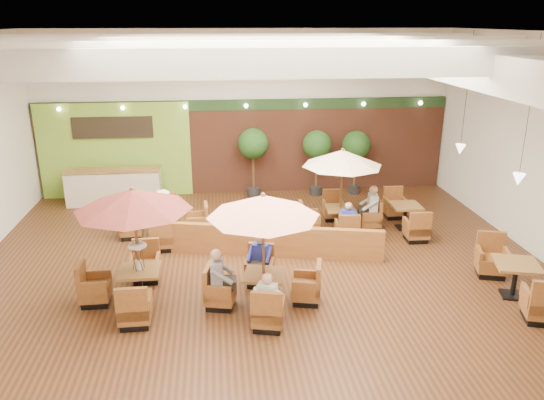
{
  "coord_description": "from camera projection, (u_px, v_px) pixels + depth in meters",
  "views": [
    {
      "loc": [
        -1.05,
        -11.91,
        5.75
      ],
      "look_at": [
        0.3,
        0.5,
        1.5
      ],
      "focal_mm": 35.0,
      "sensor_mm": 36.0,
      "label": 1
    }
  ],
  "objects": [
    {
      "name": "room",
      "position": [
        267.0,
        110.0,
        13.17
      ],
      "size": [
        14.04,
        14.0,
        5.52
      ],
      "color": "#381E0F",
      "rests_on": "ground"
    },
    {
      "name": "service_counter",
      "position": [
        114.0,
        187.0,
        17.33
      ],
      "size": [
        3.0,
        0.75,
        1.18
      ],
      "color": "beige",
      "rests_on": "ground"
    },
    {
      "name": "booth_divider",
      "position": [
        266.0,
        241.0,
        13.49
      ],
      "size": [
        5.82,
        1.45,
        0.82
      ],
      "primitive_type": "cube",
      "rotation": [
        0.0,
        0.0,
        -0.22
      ],
      "color": "brown",
      "rests_on": "ground"
    },
    {
      "name": "table_0",
      "position": [
        132.0,
        221.0,
        10.84
      ],
      "size": [
        2.46,
        2.52,
        2.59
      ],
      "rotation": [
        0.0,
        0.0,
        0.01
      ],
      "color": "brown",
      "rests_on": "ground"
    },
    {
      "name": "table_1",
      "position": [
        263.0,
        230.0,
        10.75
      ],
      "size": [
        2.55,
        2.55,
        2.51
      ],
      "rotation": [
        0.0,
        0.0,
        -0.23
      ],
      "color": "brown",
      "rests_on": "ground"
    },
    {
      "name": "table_2",
      "position": [
        342.0,
        175.0,
        14.74
      ],
      "size": [
        2.39,
        2.39,
        2.43
      ],
      "rotation": [
        0.0,
        0.0,
        -0.06
      ],
      "color": "brown",
      "rests_on": "ground"
    },
    {
      "name": "table_3",
      "position": [
        164.0,
        222.0,
        14.73
      ],
      "size": [
        2.45,
        2.45,
        1.5
      ],
      "rotation": [
        0.0,
        0.0,
        0.05
      ],
      "color": "brown",
      "rests_on": "ground"
    },
    {
      "name": "table_4",
      "position": [
        515.0,
        280.0,
        11.52
      ],
      "size": [
        1.12,
        2.83,
        1.01
      ],
      "rotation": [
        0.0,
        0.0,
        -0.28
      ],
      "color": "brown",
      "rests_on": "ground"
    },
    {
      "name": "table_5",
      "position": [
        405.0,
        217.0,
        15.32
      ],
      "size": [
        0.84,
        2.45,
        0.92
      ],
      "rotation": [
        0.0,
        0.0,
        -0.02
      ],
      "color": "brown",
      "rests_on": "ground"
    },
    {
      "name": "topiary_0",
      "position": [
        253.0,
        146.0,
        17.61
      ],
      "size": [
        1.02,
        1.02,
        2.37
      ],
      "color": "black",
      "rests_on": "ground"
    },
    {
      "name": "topiary_1",
      "position": [
        317.0,
        147.0,
        17.86
      ],
      "size": [
        0.97,
        0.97,
        2.25
      ],
      "color": "black",
      "rests_on": "ground"
    },
    {
      "name": "topiary_2",
      "position": [
        356.0,
        147.0,
        18.01
      ],
      "size": [
        0.95,
        0.95,
        2.2
      ],
      "color": "black",
      "rests_on": "ground"
    },
    {
      "name": "diner_0",
      "position": [
        268.0,
        294.0,
        10.21
      ],
      "size": [
        0.42,
        0.39,
        0.75
      ],
      "rotation": [
        0.0,
        0.0,
        -0.4
      ],
      "color": "silver",
      "rests_on": "ground"
    },
    {
      "name": "diner_1",
      "position": [
        260.0,
        255.0,
        11.93
      ],
      "size": [
        0.41,
        0.38,
        0.74
      ],
      "rotation": [
        0.0,
        0.0,
        2.79
      ],
      "color": "#2A36B7",
      "rests_on": "ground"
    },
    {
      "name": "diner_2",
      "position": [
        220.0,
        273.0,
        10.96
      ],
      "size": [
        0.35,
        0.43,
        0.86
      ],
      "rotation": [
        0.0,
        0.0,
        4.66
      ],
      "color": "gray",
      "rests_on": "ground"
    },
    {
      "name": "diner_3",
      "position": [
        348.0,
        218.0,
        14.21
      ],
      "size": [
        0.37,
        0.32,
        0.71
      ],
      "rotation": [
        0.0,
        0.0,
        -0.17
      ],
      "color": "#2A36B7",
      "rests_on": "ground"
    },
    {
      "name": "diner_4",
      "position": [
        371.0,
        204.0,
        15.11
      ],
      "size": [
        0.38,
        0.45,
        0.86
      ],
      "rotation": [
        0.0,
        0.0,
        1.43
      ],
      "color": "silver",
      "rests_on": "ground"
    }
  ]
}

